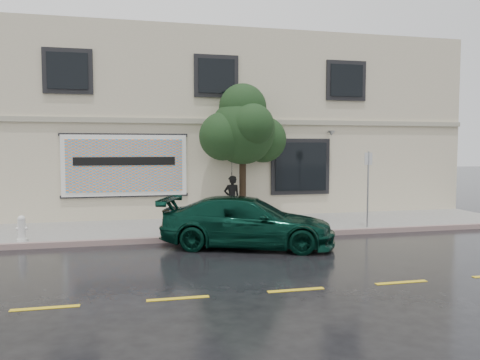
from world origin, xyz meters
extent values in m
plane|color=black|center=(0.00, 0.00, 0.00)|extent=(90.00, 90.00, 0.00)
cube|color=#989790|center=(0.00, 3.25, 0.07)|extent=(20.00, 3.50, 0.15)
cube|color=gray|center=(0.00, 1.50, 0.07)|extent=(20.00, 0.18, 0.16)
cube|color=gold|center=(0.00, -3.50, 0.01)|extent=(19.00, 0.12, 0.01)
cube|color=#BFB39A|center=(0.00, 9.00, 3.50)|extent=(20.00, 8.00, 7.00)
cube|color=#9E9984|center=(0.00, 4.96, 3.60)|extent=(20.00, 0.12, 0.18)
cube|color=black|center=(3.20, 4.96, 1.95)|extent=(2.30, 0.10, 2.10)
cube|color=black|center=(3.20, 4.90, 1.95)|extent=(2.00, 0.05, 1.80)
cube|color=black|center=(-5.00, 4.90, 5.20)|extent=(1.30, 0.05, 1.20)
cube|color=black|center=(0.00, 4.90, 5.20)|extent=(1.30, 0.05, 1.20)
cube|color=black|center=(5.00, 4.90, 5.20)|extent=(1.30, 0.05, 1.20)
cube|color=white|center=(-3.20, 4.93, 2.05)|extent=(4.20, 0.06, 2.10)
cube|color=orange|center=(-3.20, 4.89, 2.05)|extent=(3.90, 0.04, 1.80)
cube|color=black|center=(-3.20, 4.96, 1.00)|extent=(4.30, 0.10, 0.10)
cube|color=black|center=(-3.20, 4.96, 3.10)|extent=(4.30, 0.10, 0.10)
cube|color=black|center=(-3.20, 4.86, 2.20)|extent=(3.40, 0.02, 0.28)
imported|color=black|center=(0.03, 0.43, 0.67)|extent=(5.04, 3.54, 1.35)
imported|color=black|center=(0.36, 4.01, 0.93)|extent=(0.61, 0.43, 1.56)
imported|color=black|center=(0.36, 4.01, 2.04)|extent=(1.09, 1.09, 0.66)
cylinder|color=#332717|center=(0.78, 4.17, 1.24)|extent=(0.24, 0.24, 2.17)
sphere|color=black|center=(0.78, 4.17, 3.23)|extent=(2.28, 2.28, 2.28)
cylinder|color=silver|center=(-5.88, 1.80, 0.19)|extent=(0.27, 0.27, 0.07)
cylinder|color=silver|center=(-5.88, 1.80, 0.47)|extent=(0.20, 0.20, 0.49)
sphere|color=silver|center=(-5.88, 1.80, 0.75)|extent=(0.20, 0.20, 0.20)
cylinder|color=silver|center=(-5.88, 1.80, 0.49)|extent=(0.29, 0.09, 0.09)
cylinder|color=gray|center=(4.28, 1.77, 1.35)|extent=(0.05, 0.05, 2.40)
cube|color=silver|center=(4.28, 1.77, 2.32)|extent=(0.29, 0.08, 0.39)
camera|label=1|loc=(-2.94, -11.63, 2.67)|focal=35.00mm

